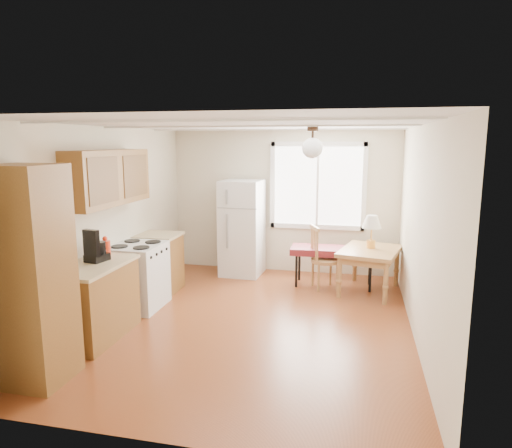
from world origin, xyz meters
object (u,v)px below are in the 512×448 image
(dining_table, at_px, (370,255))
(chair, at_px, (319,253))
(refrigerator, at_px, (242,228))
(bench, at_px, (334,252))

(dining_table, distance_m, chair, 0.77)
(refrigerator, xyz_separation_m, bench, (1.61, -0.35, -0.26))
(chair, bearing_deg, dining_table, -20.85)
(chair, bearing_deg, bench, 19.35)
(refrigerator, relative_size, chair, 1.65)
(bench, distance_m, chair, 0.29)
(bench, height_order, chair, chair)
(refrigerator, height_order, dining_table, refrigerator)
(dining_table, bearing_deg, bench, 176.60)
(refrigerator, bearing_deg, chair, -18.91)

